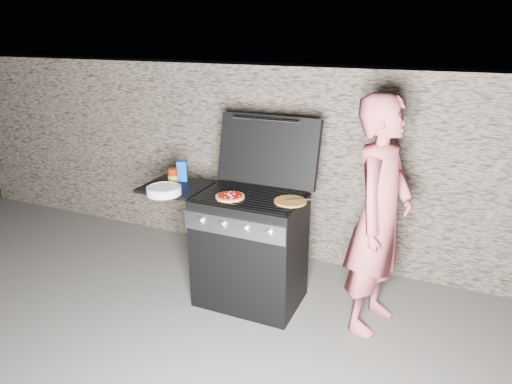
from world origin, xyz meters
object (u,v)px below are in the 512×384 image
at_px(sauce_jar, 173,176).
at_px(gas_grill, 222,244).
at_px(pizza_topped, 230,196).
at_px(person, 380,217).

bearing_deg(sauce_jar, gas_grill, -5.62).
bearing_deg(pizza_topped, person, 9.96).
bearing_deg(sauce_jar, pizza_topped, -13.14).
height_order(pizza_topped, sauce_jar, sauce_jar).
xyz_separation_m(pizza_topped, person, (1.08, 0.19, -0.06)).
xyz_separation_m(gas_grill, sauce_jar, (-0.47, 0.05, 0.51)).
xyz_separation_m(sauce_jar, person, (1.67, 0.05, -0.10)).
height_order(pizza_topped, person, person).
height_order(gas_grill, pizza_topped, pizza_topped).
relative_size(gas_grill, sauce_jar, 10.99).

